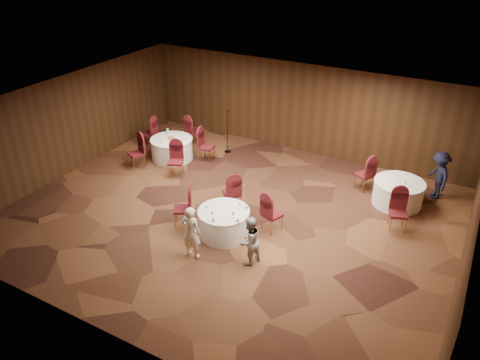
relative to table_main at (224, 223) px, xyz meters
The scene contains 15 objects.
ground 1.02m from the table_main, 109.58° to the left, with size 12.00×12.00×0.00m, color black.
room_shell 1.85m from the table_main, 109.58° to the left, with size 12.00×12.00×12.00m.
table_main is the anchor object (origin of this frame).
table_left 5.03m from the table_main, 141.92° to the left, with size 1.47×1.47×0.74m.
table_right 5.30m from the table_main, 46.02° to the left, with size 1.45×1.45×0.74m.
chairs_main 0.70m from the table_main, 109.59° to the left, with size 2.96×2.12×1.00m.
chairs_left 5.04m from the table_main, 141.65° to the left, with size 3.04×3.13×1.00m.
chairs_right 4.68m from the table_main, 45.80° to the left, with size 2.09×2.41×1.00m.
tabletop_main 0.53m from the table_main, 34.96° to the right, with size 1.05×1.08×0.22m.
tabletop_left 5.04m from the table_main, 141.87° to the left, with size 0.86×0.81×0.22m.
tabletop_right 5.26m from the table_main, 42.45° to the left, with size 0.08×0.08×0.22m.
mic_stand 5.16m from the table_main, 119.21° to the left, with size 0.24×0.24×1.58m.
woman_a 1.24m from the table_main, 100.82° to the right, with size 0.52×0.34×1.42m, color white.
woman_b 1.38m from the table_main, 32.37° to the right, with size 0.63×0.49×1.29m, color #A8A8AC.
man_c 6.63m from the table_main, 46.05° to the left, with size 0.97×0.56×1.51m, color black.
Camera 1 is at (5.66, -9.68, 7.32)m, focal length 35.00 mm.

